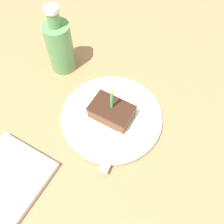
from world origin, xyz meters
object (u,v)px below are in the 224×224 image
at_px(cake_slice, 113,112).
at_px(bottle, 60,46).
at_px(plate, 112,118).
at_px(fork, 114,145).

bearing_deg(cake_slice, bottle, 67.89).
bearing_deg(cake_slice, plate, 112.88).
bearing_deg(fork, cake_slice, 32.55).
xyz_separation_m(fork, bottle, (0.17, 0.29, 0.07)).
height_order(cake_slice, fork, cake_slice).
bearing_deg(plate, bottle, 67.57).
height_order(plate, bottle, bottle).
bearing_deg(plate, fork, -146.21).
height_order(plate, cake_slice, cake_slice).
xyz_separation_m(cake_slice, bottle, (0.10, 0.24, 0.05)).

